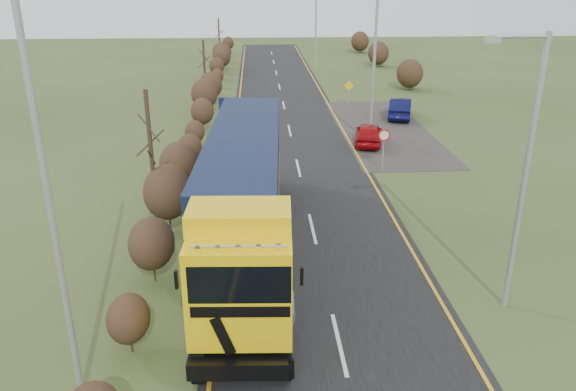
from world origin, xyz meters
The scene contains 14 objects.
ground centered at (0.00, 0.00, 0.00)m, with size 160.00×160.00×0.00m, color #34441D.
road centered at (0.00, 10.00, 0.01)m, with size 8.00×120.00×0.02m, color black.
layby centered at (6.50, 20.00, 0.01)m, with size 6.00×18.00×0.02m, color #302D2B.
lane_markings centered at (0.00, 9.69, 0.03)m, with size 7.52×116.00×0.01m.
hedgerow centered at (-6.00, 7.89, 1.62)m, with size 2.24×102.04×6.05m.
lorry centered at (-2.80, 2.09, 2.58)m, with size 3.34×16.42×4.55m.
car_red_hatchback centered at (4.80, 16.48, 0.69)m, with size 1.63×4.04×1.38m, color #9B070C.
car_blue_sedan centered at (8.50, 23.26, 0.74)m, with size 1.58×4.52×1.49m, color black.
streetlight_near centered at (5.62, -2.22, 4.79)m, with size 1.86×0.18×8.71m.
streetlight_mid centered at (4.76, 16.52, 5.73)m, with size 2.18×0.21×10.32m.
streetlight_far centered at (4.48, 47.37, 5.24)m, with size 2.01×0.19×9.49m.
left_pole centered at (-6.94, -5.80, 5.18)m, with size 0.16×0.16×10.36m, color #9A9DA0.
speed_sign centered at (4.54, 11.15, 1.69)m, with size 0.66×0.10×2.40m.
warning_board centered at (5.30, 27.61, 1.24)m, with size 0.77×0.11×2.02m.
Camera 1 is at (-2.31, -17.61, 10.19)m, focal length 35.00 mm.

